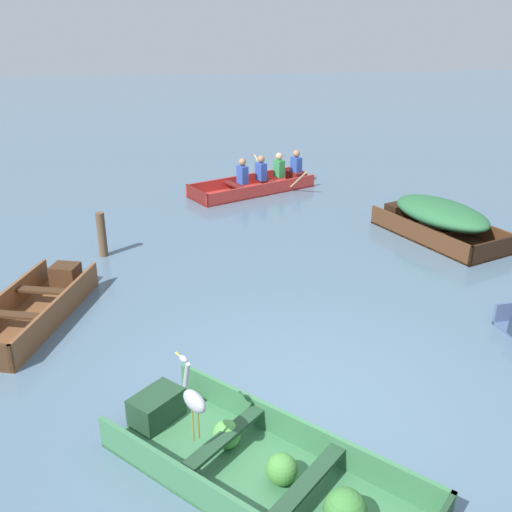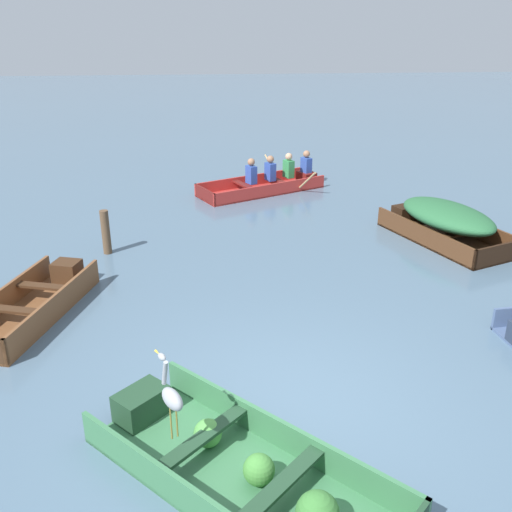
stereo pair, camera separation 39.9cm
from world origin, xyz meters
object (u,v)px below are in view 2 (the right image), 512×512
object	(u,v)px
heron_on_dinghy	(171,396)
dinghy_green_foreground	(238,468)
skiff_dark_varnish_near_moored	(446,219)
mooring_post	(106,232)
skiff_wooden_brown_mid_moored	(35,303)
rowboat_red_with_crew	(269,182)

from	to	relation	value
heron_on_dinghy	dinghy_green_foreground	bearing A→B (deg)	-15.88
dinghy_green_foreground	skiff_dark_varnish_near_moored	bearing A→B (deg)	53.25
dinghy_green_foreground	mooring_post	distance (m)	6.23
skiff_wooden_brown_mid_moored	heron_on_dinghy	world-z (taller)	heron_on_dinghy
rowboat_red_with_crew	heron_on_dinghy	size ratio (longest dim) A/B	3.95
dinghy_green_foreground	rowboat_red_with_crew	xyz separation A→B (m)	(1.40, 9.73, 0.08)
rowboat_red_with_crew	mooring_post	bearing A→B (deg)	-131.94
skiff_wooden_brown_mid_moored	mooring_post	size ratio (longest dim) A/B	3.27
dinghy_green_foreground	rowboat_red_with_crew	size ratio (longest dim) A/B	0.95
dinghy_green_foreground	heron_on_dinghy	distance (m)	0.97
heron_on_dinghy	mooring_post	size ratio (longest dim) A/B	1.01
skiff_wooden_brown_mid_moored	mooring_post	world-z (taller)	mooring_post
mooring_post	skiff_wooden_brown_mid_moored	bearing A→B (deg)	-108.14
dinghy_green_foreground	skiff_dark_varnish_near_moored	xyz separation A→B (m)	(4.43, 5.94, 0.29)
skiff_wooden_brown_mid_moored	rowboat_red_with_crew	distance (m)	7.41
dinghy_green_foreground	mooring_post	world-z (taller)	mooring_post
mooring_post	rowboat_red_with_crew	bearing A→B (deg)	48.06
dinghy_green_foreground	skiff_dark_varnish_near_moored	distance (m)	7.42
heron_on_dinghy	mooring_post	bearing A→B (deg)	104.63
heron_on_dinghy	rowboat_red_with_crew	bearing A→B (deg)	78.25
skiff_dark_varnish_near_moored	mooring_post	world-z (taller)	mooring_post
heron_on_dinghy	skiff_dark_varnish_near_moored	bearing A→B (deg)	48.94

